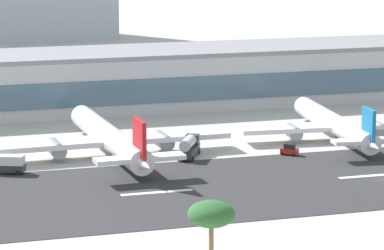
% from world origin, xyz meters
% --- Properties ---
extents(runway_strip, '(800.00, 39.39, 0.08)m').
position_xyz_m(runway_strip, '(0.00, 2.87, 0.04)').
color(runway_strip, '#2D2D30').
rests_on(runway_strip, ground_plane).
extents(runway_centreline_dash_3, '(12.00, 1.20, 0.01)m').
position_xyz_m(runway_centreline_dash_3, '(-39.38, 2.87, 0.09)').
color(runway_centreline_dash_3, white).
rests_on(runway_centreline_dash_3, runway_strip).
extents(runway_centreline_dash_4, '(12.00, 1.20, 0.01)m').
position_xyz_m(runway_centreline_dash_4, '(-1.34, 2.87, 0.09)').
color(runway_centreline_dash_4, white).
rests_on(runway_centreline_dash_4, runway_strip).
extents(terminal_building, '(152.43, 23.62, 13.37)m').
position_xyz_m(terminal_building, '(-16.00, 78.40, 6.69)').
color(terminal_building, '#B7BABC').
rests_on(terminal_building, ground_plane).
extents(airliner_red_tail_gate_0, '(45.65, 50.37, 10.51)m').
position_xyz_m(airliner_red_tail_gate_0, '(-40.88, 29.56, 3.34)').
color(airliner_red_tail_gate_0, white).
rests_on(airliner_red_tail_gate_0, ground_plane).
extents(airliner_blue_tail_gate_1, '(39.64, 45.61, 9.52)m').
position_xyz_m(airliner_blue_tail_gate_1, '(5.01, 30.88, 3.03)').
color(airliner_blue_tail_gate_1, silver).
rests_on(airliner_blue_tail_gate_1, ground_plane).
extents(service_baggage_tug_0, '(3.45, 3.33, 2.20)m').
position_xyz_m(service_baggage_tug_0, '(-8.81, 21.62, 1.05)').
color(service_baggage_tug_0, '#B2231E').
rests_on(service_baggage_tug_0, ground_plane).
extents(service_fuel_truck_1, '(6.33, 8.71, 3.95)m').
position_xyz_m(service_fuel_truck_1, '(-27.22, 25.45, 2.03)').
color(service_fuel_truck_1, '#2D3338').
rests_on(service_fuel_truck_1, ground_plane).
extents(service_box_truck_2, '(6.46, 4.59, 3.25)m').
position_xyz_m(service_box_truck_2, '(-60.87, 22.67, 1.79)').
color(service_box_truck_2, '#2D3338').
rests_on(service_box_truck_2, ground_plane).
extents(palm_tree_3, '(5.45, 5.45, 12.40)m').
position_xyz_m(palm_tree_3, '(-46.15, -46.78, 10.71)').
color(palm_tree_3, brown).
rests_on(palm_tree_3, ground_plane).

